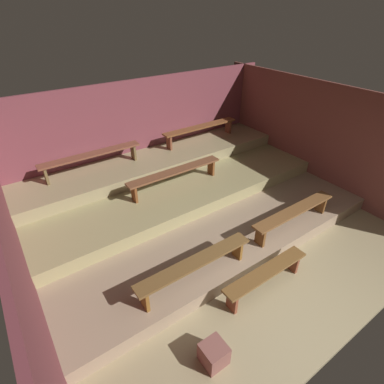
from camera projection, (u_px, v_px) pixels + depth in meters
ground at (207, 229)px, 5.99m from camera, size 7.02×5.91×0.08m
wall_back at (143, 131)px, 7.11m from camera, size 7.02×0.06×2.39m
wall_left at (14, 245)px, 3.81m from camera, size 0.06×5.91×2.39m
wall_right at (318, 136)px, 6.84m from camera, size 0.06×5.91×2.39m
platform_lower at (191, 208)px, 6.30m from camera, size 6.22×3.97×0.25m
platform_middle at (172, 183)px, 6.66m from camera, size 6.22×2.50×0.25m
platform_upper at (157, 162)px, 6.99m from camera, size 6.22×1.17×0.25m
bench_floor_center at (266, 274)px, 4.54m from camera, size 1.57×0.24×0.39m
bench_lower_left at (195, 265)px, 4.36m from camera, size 1.92×0.24×0.39m
bench_lower_right at (294, 213)px, 5.42m from camera, size 1.92×0.24×0.39m
bench_middle_center at (175, 173)px, 6.13m from camera, size 2.11×0.24×0.39m
bench_upper_left at (91, 157)px, 6.20m from camera, size 2.11×0.24×0.39m
bench_upper_right at (201, 129)px, 7.55m from camera, size 2.11×0.24×0.39m
wooden_crate_floor at (214, 354)px, 3.68m from camera, size 0.30×0.30×0.30m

